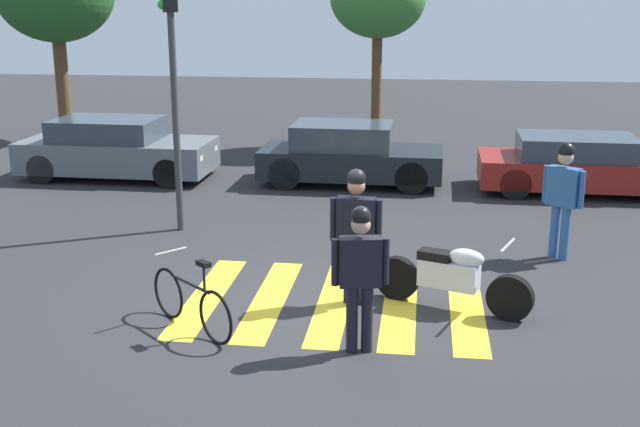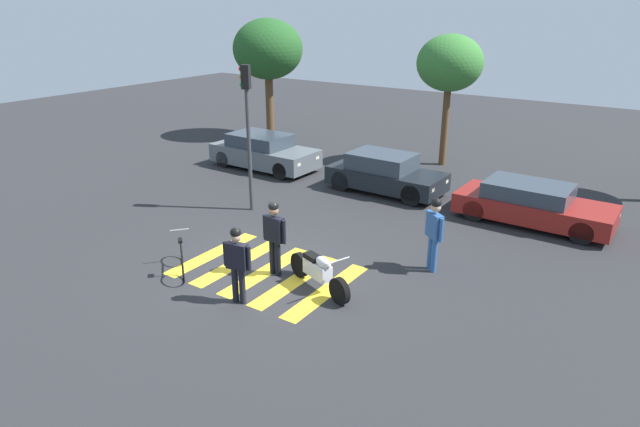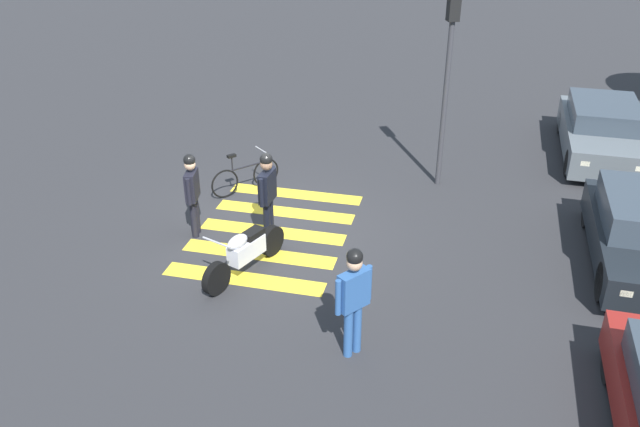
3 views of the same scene
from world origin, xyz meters
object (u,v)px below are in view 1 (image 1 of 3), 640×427
Objects in this scene: leaning_bicycle at (191,302)px; car_maroon_wagon at (583,165)px; officer_by_motorcycle at (356,226)px; car_grey_coupe at (116,149)px; officer_on_foot at (360,269)px; pedestrian_bystander at (563,191)px; car_black_suv at (349,155)px; police_motorcycle at (452,277)px; traffic_light_pole at (172,60)px.

car_maroon_wagon is at bearing 52.54° from leaning_bicycle.
car_grey_coupe is (-6.14, 7.02, -0.45)m from officer_by_motorcycle.
car_grey_coupe is at bearing 117.03° from leaning_bicycle.
leaning_bicycle is at bearing 171.30° from officer_on_foot.
car_maroon_wagon is (4.25, 6.92, -0.51)m from officer_by_motorcycle.
pedestrian_bystander is at bearing 37.14° from officer_by_motorcycle.
leaning_bicycle is at bearing -145.08° from pedestrian_bystander.
car_black_suv is (-0.94, 8.61, -0.38)m from officer_on_foot.
police_motorcycle is 1.55× the size of leaning_bicycle.
car_grey_coupe is 10.39m from car_maroon_wagon.
leaning_bicycle is 0.34× the size of car_black_suv.
pedestrian_bystander is 6.81m from traffic_light_pole.
leaning_bicycle is 0.31× the size of car_grey_coupe.
car_maroon_wagon is (10.39, -0.11, -0.06)m from car_grey_coupe.
car_black_suv is 0.89× the size of traffic_light_pole.
leaning_bicycle is 0.72× the size of pedestrian_bystander.
car_grey_coupe is at bearing 136.46° from police_motorcycle.
police_motorcycle is at bearing 52.79° from officer_on_foot.
car_grey_coupe is 0.97× the size of car_maroon_wagon.
leaning_bicycle is 2.26m from officer_on_foot.
police_motorcycle is at bearing 19.33° from leaning_bicycle.
leaning_bicycle is at bearing -148.81° from officer_by_motorcycle.
officer_by_motorcycle is 9.34m from car_grey_coupe.
officer_by_motorcycle is 0.42× the size of traffic_light_pole.
officer_on_foot is at bearing -53.46° from car_grey_coupe.
traffic_light_pole is at bearing 146.38° from police_motorcycle.
officer_on_foot is 8.67m from car_black_suv.
officer_on_foot is 10.63m from car_grey_coupe.
car_grey_coupe is 1.08× the size of car_black_suv.
police_motorcycle is 1.93m from officer_on_foot.
car_maroon_wagon is at bearing 58.42° from officer_by_motorcycle.
car_black_suv is at bearing 0.79° from car_grey_coupe.
officer_on_foot is at bearing -51.89° from traffic_light_pole.
traffic_light_pole reaches higher than police_motorcycle.
car_grey_coupe is 0.97× the size of traffic_light_pole.
pedestrian_bystander is (3.06, 2.32, 0.00)m from officer_by_motorcycle.
pedestrian_bystander is 0.42× the size of car_maroon_wagon.
police_motorcycle is 3.02m from pedestrian_bystander.
traffic_light_pole reaches higher than leaning_bicycle.
car_grey_coupe is (-7.44, 7.07, 0.21)m from police_motorcycle.
officer_on_foot is 0.40× the size of traffic_light_pole.
car_black_suv reaches higher than leaning_bicycle.
pedestrian_bystander is at bearing 53.21° from police_motorcycle.
traffic_light_pole is at bearing 109.08° from leaning_bicycle.
car_grey_coupe reaches higher than leaning_bicycle.
officer_on_foot reaches higher than car_maroon_wagon.
officer_on_foot reaches higher than car_black_suv.
officer_by_motorcycle reaches higher than officer_on_foot.
car_grey_coupe is at bearing 124.60° from traffic_light_pole.
officer_by_motorcycle is 0.43× the size of car_grey_coupe.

